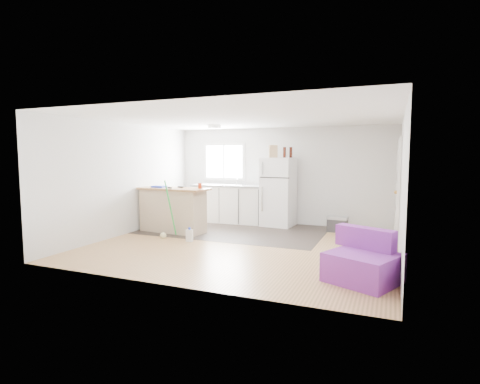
# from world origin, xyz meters

# --- Properties ---
(room) EXTENTS (5.51, 5.01, 2.41)m
(room) POSITION_xyz_m (0.00, 0.00, 1.20)
(room) COLOR olive
(room) RESTS_ON ground
(vinyl_zone) EXTENTS (4.05, 2.50, 0.00)m
(vinyl_zone) POSITION_xyz_m (-0.73, 1.25, 0.00)
(vinyl_zone) COLOR #2D2722
(vinyl_zone) RESTS_ON floor
(window) EXTENTS (1.18, 0.06, 0.98)m
(window) POSITION_xyz_m (-1.55, 2.49, 1.55)
(window) COLOR white
(window) RESTS_ON back_wall
(interior_door) EXTENTS (0.11, 0.92, 2.10)m
(interior_door) POSITION_xyz_m (2.72, 1.55, 1.02)
(interior_door) COLOR white
(interior_door) RESTS_ON right_wall
(ceiling_fixture) EXTENTS (0.30, 0.30, 0.07)m
(ceiling_fixture) POSITION_xyz_m (-1.20, 1.20, 2.36)
(ceiling_fixture) COLOR white
(ceiling_fixture) RESTS_ON ceiling
(kitchen_cabinets) EXTENTS (2.18, 0.75, 1.25)m
(kitchen_cabinets) POSITION_xyz_m (-1.14, 2.17, 0.49)
(kitchen_cabinets) COLOR white
(kitchen_cabinets) RESTS_ON floor
(peninsula) EXTENTS (1.66, 0.76, 0.99)m
(peninsula) POSITION_xyz_m (-1.92, 0.54, 0.50)
(peninsula) COLOR #CBB293
(peninsula) RESTS_ON floor
(refrigerator) EXTENTS (0.78, 0.75, 1.66)m
(refrigerator) POSITION_xyz_m (0.05, 2.14, 0.83)
(refrigerator) COLOR white
(refrigerator) RESTS_ON floor
(cooler) EXTENTS (0.46, 0.32, 0.35)m
(cooler) POSITION_xyz_m (1.50, 1.93, 0.18)
(cooler) COLOR #2D2C2F
(cooler) RESTS_ON floor
(purple_seat) EXTENTS (1.09, 1.10, 0.69)m
(purple_seat) POSITION_xyz_m (2.28, -1.34, 0.25)
(purple_seat) COLOR purple
(purple_seat) RESTS_ON floor
(cleaner_jug) EXTENTS (0.14, 0.12, 0.29)m
(cleaner_jug) POSITION_xyz_m (-1.10, -0.16, 0.12)
(cleaner_jug) COLOR silver
(cleaner_jug) RESTS_ON floor
(mop) EXTENTS (0.23, 0.34, 1.22)m
(mop) POSITION_xyz_m (-1.71, -0.09, 0.23)
(mop) COLOR green
(mop) RESTS_ON floor
(red_cup) EXTENTS (0.10, 0.10, 0.12)m
(red_cup) POSITION_xyz_m (-1.26, 0.59, 1.05)
(red_cup) COLOR #BB2E0B
(red_cup) RESTS_ON peninsula
(blue_tray) EXTENTS (0.31, 0.24, 0.04)m
(blue_tray) POSITION_xyz_m (-2.26, 0.52, 1.01)
(blue_tray) COLOR #1326B5
(blue_tray) RESTS_ON peninsula
(tool_a) EXTENTS (0.15, 0.09, 0.03)m
(tool_a) POSITION_xyz_m (-1.77, 0.63, 1.01)
(tool_a) COLOR black
(tool_a) RESTS_ON peninsula
(tool_b) EXTENTS (0.11, 0.07, 0.03)m
(tool_b) POSITION_xyz_m (-1.90, 0.40, 1.01)
(tool_b) COLOR black
(tool_b) RESTS_ON peninsula
(cardboard_box) EXTENTS (0.22, 0.17, 0.30)m
(cardboard_box) POSITION_xyz_m (-0.07, 2.07, 1.81)
(cardboard_box) COLOR tan
(cardboard_box) RESTS_ON refrigerator
(bottle_left) EXTENTS (0.09, 0.09, 0.25)m
(bottle_left) POSITION_xyz_m (0.23, 2.02, 1.78)
(bottle_left) COLOR #341109
(bottle_left) RESTS_ON refrigerator
(bottle_right) EXTENTS (0.09, 0.09, 0.25)m
(bottle_right) POSITION_xyz_m (0.35, 2.13, 1.78)
(bottle_right) COLOR #341109
(bottle_right) RESTS_ON refrigerator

